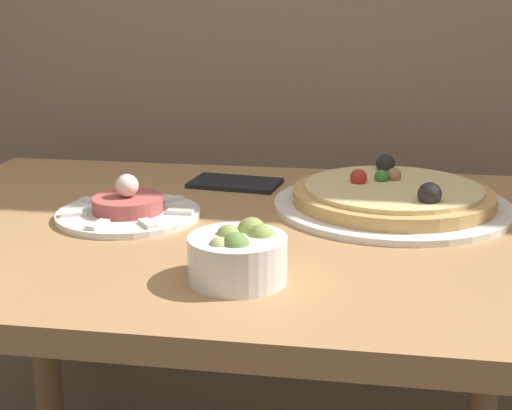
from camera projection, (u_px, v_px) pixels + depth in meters
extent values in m
cube|color=#AD7F51|center=(221.00, 234.00, 1.08)|extent=(1.05, 0.75, 0.03)
cylinder|color=#AD7F51|center=(44.00, 341.00, 1.55)|extent=(0.06, 0.06, 0.72)
cylinder|color=#AD7F51|center=(485.00, 375.00, 1.41)|extent=(0.06, 0.06, 0.72)
cylinder|color=white|center=(392.00, 205.00, 1.15)|extent=(0.38, 0.38, 0.01)
cylinder|color=tan|center=(392.00, 196.00, 1.14)|extent=(0.32, 0.32, 0.02)
cylinder|color=beige|center=(393.00, 188.00, 1.14)|extent=(0.28, 0.28, 0.01)
sphere|color=#B22D23|center=(358.00, 178.00, 1.15)|extent=(0.03, 0.03, 0.03)
sphere|color=#387F33|center=(381.00, 177.00, 1.16)|extent=(0.02, 0.02, 0.02)
sphere|color=black|center=(385.00, 164.00, 1.24)|extent=(0.03, 0.03, 0.03)
sphere|color=black|center=(430.00, 194.00, 1.05)|extent=(0.04, 0.04, 0.04)
sphere|color=#997047|center=(394.00, 175.00, 1.17)|extent=(0.02, 0.02, 0.02)
cylinder|color=white|center=(129.00, 214.00, 1.10)|extent=(0.22, 0.22, 0.01)
cylinder|color=#B2514C|center=(128.00, 204.00, 1.09)|extent=(0.11, 0.11, 0.02)
sphere|color=silver|center=(127.00, 186.00, 1.09)|extent=(0.04, 0.04, 0.04)
cube|color=white|center=(180.00, 212.00, 1.08)|extent=(0.04, 0.02, 0.01)
cube|color=white|center=(172.00, 199.00, 1.15)|extent=(0.04, 0.04, 0.01)
cube|color=white|center=(134.00, 195.00, 1.18)|extent=(0.02, 0.04, 0.01)
cube|color=white|center=(91.00, 201.00, 1.14)|extent=(0.04, 0.03, 0.01)
cube|color=white|center=(73.00, 214.00, 1.07)|extent=(0.04, 0.03, 0.01)
cube|color=white|center=(98.00, 225.00, 1.02)|extent=(0.02, 0.04, 0.01)
cube|color=white|center=(148.00, 224.00, 1.03)|extent=(0.04, 0.04, 0.01)
cylinder|color=white|center=(238.00, 259.00, 0.85)|extent=(0.12, 0.12, 0.06)
sphere|color=#B7BC70|center=(219.00, 248.00, 0.82)|extent=(0.03, 0.03, 0.03)
sphere|color=#8EA34C|center=(228.00, 237.00, 0.85)|extent=(0.03, 0.03, 0.03)
sphere|color=#668E42|center=(236.00, 246.00, 0.82)|extent=(0.03, 0.03, 0.03)
sphere|color=#8EA34C|center=(252.00, 232.00, 0.87)|extent=(0.04, 0.04, 0.04)
sphere|color=#8EA34C|center=(261.00, 237.00, 0.85)|extent=(0.03, 0.03, 0.03)
cube|color=black|center=(235.00, 183.00, 1.29)|extent=(0.17, 0.11, 0.01)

